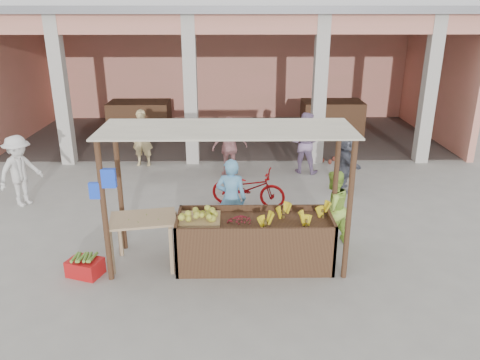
{
  "coord_description": "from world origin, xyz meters",
  "views": [
    {
      "loc": [
        0.15,
        -7.07,
        4.16
      ],
      "look_at": [
        0.27,
        1.2,
        1.1
      ],
      "focal_mm": 35.0,
      "sensor_mm": 36.0,
      "label": 1
    }
  ],
  "objects_px": {
    "fruit_stall": "(254,243)",
    "red_crate": "(85,267)",
    "vendor_green": "(332,206)",
    "motorcycle": "(248,187)",
    "vendor_blue": "(231,196)",
    "side_table": "(144,225)"
  },
  "relations": [
    {
      "from": "side_table",
      "to": "red_crate",
      "type": "distance_m",
      "value": 1.16
    },
    {
      "from": "side_table",
      "to": "vendor_blue",
      "type": "height_order",
      "value": "vendor_blue"
    },
    {
      "from": "vendor_green",
      "to": "red_crate",
      "type": "bearing_deg",
      "value": -13.65
    },
    {
      "from": "fruit_stall",
      "to": "vendor_blue",
      "type": "distance_m",
      "value": 1.18
    },
    {
      "from": "fruit_stall",
      "to": "side_table",
      "type": "height_order",
      "value": "side_table"
    },
    {
      "from": "vendor_blue",
      "to": "vendor_green",
      "type": "bearing_deg",
      "value": 178.31
    },
    {
      "from": "red_crate",
      "to": "vendor_blue",
      "type": "distance_m",
      "value": 2.84
    },
    {
      "from": "side_table",
      "to": "red_crate",
      "type": "relative_size",
      "value": 2.23
    },
    {
      "from": "fruit_stall",
      "to": "vendor_green",
      "type": "relative_size",
      "value": 1.73
    },
    {
      "from": "side_table",
      "to": "fruit_stall",
      "type": "bearing_deg",
      "value": -10.19
    },
    {
      "from": "side_table",
      "to": "vendor_blue",
      "type": "bearing_deg",
      "value": 24.78
    },
    {
      "from": "motorcycle",
      "to": "red_crate",
      "type": "bearing_deg",
      "value": 150.15
    },
    {
      "from": "fruit_stall",
      "to": "red_crate",
      "type": "xyz_separation_m",
      "value": [
        -2.8,
        -0.32,
        -0.26
      ]
    },
    {
      "from": "red_crate",
      "to": "vendor_blue",
      "type": "height_order",
      "value": "vendor_blue"
    },
    {
      "from": "vendor_green",
      "to": "motorcycle",
      "type": "distance_m",
      "value": 2.32
    },
    {
      "from": "fruit_stall",
      "to": "red_crate",
      "type": "height_order",
      "value": "fruit_stall"
    },
    {
      "from": "red_crate",
      "to": "motorcycle",
      "type": "height_order",
      "value": "motorcycle"
    },
    {
      "from": "fruit_stall",
      "to": "vendor_green",
      "type": "height_order",
      "value": "vendor_green"
    },
    {
      "from": "vendor_blue",
      "to": "motorcycle",
      "type": "distance_m",
      "value": 1.57
    },
    {
      "from": "side_table",
      "to": "motorcycle",
      "type": "bearing_deg",
      "value": 43.78
    },
    {
      "from": "fruit_stall",
      "to": "vendor_green",
      "type": "distance_m",
      "value": 1.66
    },
    {
      "from": "motorcycle",
      "to": "vendor_green",
      "type": "bearing_deg",
      "value": -125.27
    }
  ]
}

